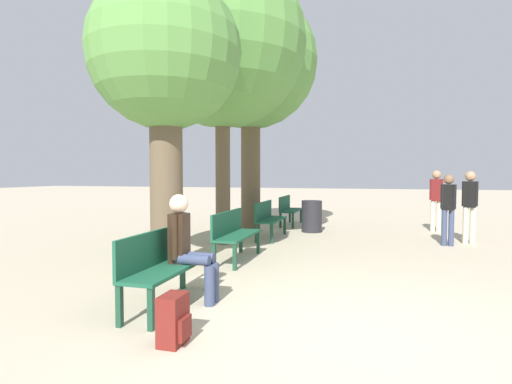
% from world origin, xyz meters
% --- Properties ---
extents(ground_plane, '(80.00, 80.00, 0.00)m').
position_xyz_m(ground_plane, '(0.00, 0.00, 0.00)').
color(ground_plane, '#B7A88E').
extents(bench_row_0, '(0.46, 1.54, 0.90)m').
position_xyz_m(bench_row_0, '(-2.20, 0.25, 0.53)').
color(bench_row_0, '#195138').
rests_on(bench_row_0, ground_plane).
extents(bench_row_1, '(0.46, 1.54, 0.90)m').
position_xyz_m(bench_row_1, '(-2.20, 2.86, 0.53)').
color(bench_row_1, '#195138').
rests_on(bench_row_1, ground_plane).
extents(bench_row_2, '(0.46, 1.54, 0.90)m').
position_xyz_m(bench_row_2, '(-2.20, 5.47, 0.53)').
color(bench_row_2, '#195138').
rests_on(bench_row_2, ground_plane).
extents(bench_row_3, '(0.46, 1.54, 0.90)m').
position_xyz_m(bench_row_3, '(-2.20, 8.08, 0.53)').
color(bench_row_3, '#195138').
rests_on(bench_row_3, ground_plane).
extents(tree_row_0, '(2.45, 2.45, 4.74)m').
position_xyz_m(tree_row_0, '(-2.99, 1.85, 3.41)').
color(tree_row_0, brown).
rests_on(tree_row_0, ground_plane).
extents(tree_row_1, '(3.73, 3.73, 6.35)m').
position_xyz_m(tree_row_1, '(-2.99, 4.46, 4.46)').
color(tree_row_1, brown).
rests_on(tree_row_1, ground_plane).
extents(tree_row_2, '(3.66, 3.66, 6.49)m').
position_xyz_m(tree_row_2, '(-2.99, 6.67, 4.60)').
color(tree_row_2, brown).
rests_on(tree_row_2, ground_plane).
extents(person_seated, '(0.61, 0.35, 1.33)m').
position_xyz_m(person_seated, '(-1.96, 0.47, 0.71)').
color(person_seated, '#384260').
rests_on(person_seated, ground_plane).
extents(backpack, '(0.24, 0.30, 0.46)m').
position_xyz_m(backpack, '(-1.56, -0.70, 0.23)').
color(backpack, maroon).
rests_on(backpack, ground_plane).
extents(pedestrian_near, '(0.34, 0.24, 1.67)m').
position_xyz_m(pedestrian_near, '(1.94, 7.75, 0.96)').
color(pedestrian_near, beige).
rests_on(pedestrian_near, ground_plane).
extents(pedestrian_mid, '(0.32, 0.27, 1.57)m').
position_xyz_m(pedestrian_mid, '(1.85, 5.51, 0.90)').
color(pedestrian_mid, '#384260').
rests_on(pedestrian_mid, ground_plane).
extents(pedestrian_far, '(0.33, 0.27, 1.64)m').
position_xyz_m(pedestrian_far, '(2.36, 5.91, 0.94)').
color(pedestrian_far, beige).
rests_on(pedestrian_far, ground_plane).
extents(trash_bin, '(0.55, 0.55, 0.85)m').
position_xyz_m(trash_bin, '(-1.31, 6.82, 0.43)').
color(trash_bin, '#232328').
rests_on(trash_bin, ground_plane).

